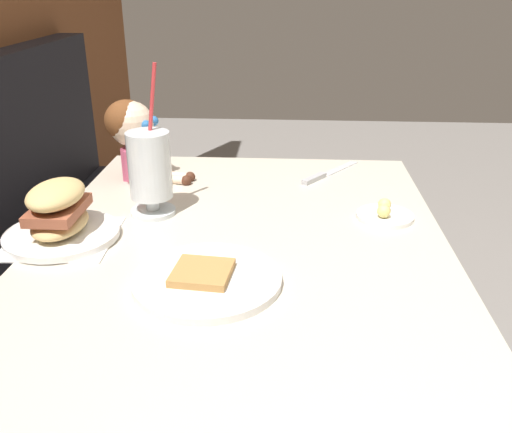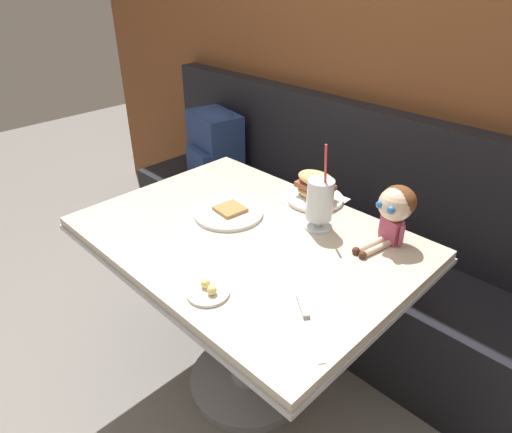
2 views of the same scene
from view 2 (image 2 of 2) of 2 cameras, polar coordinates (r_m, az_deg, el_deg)
name	(u,v)px [view 2 (image 2 of 2)]	position (r m, az deg, el deg)	size (l,w,h in m)	color
ground_plane	(216,409)	(1.95, -5.10, -23.00)	(8.00, 8.00, 0.00)	gray
wood_panel_wall	(400,56)	(2.03, 17.68, 18.70)	(4.40, 0.08, 2.40)	brown
booth_bench	(344,257)	(2.17, 11.01, -5.09)	(2.60, 0.48, 1.00)	black
diner_table	(247,280)	(1.64, -1.14, -7.96)	(1.11, 0.81, 0.74)	beige
toast_plate	(229,212)	(1.64, -3.46, 0.51)	(0.25, 0.25, 0.03)	white
milkshake_glass	(320,202)	(1.52, 8.05, 1.85)	(0.10, 0.10, 0.32)	silver
sandwich_plate	(315,190)	(1.73, 7.46, 3.39)	(0.22, 0.22, 0.12)	white
butter_saucer	(208,291)	(1.27, -6.05, -9.36)	(0.12, 0.12, 0.04)	white
butter_knife	(306,315)	(1.21, 6.31, -12.30)	(0.20, 0.16, 0.01)	silver
seated_doll	(395,207)	(1.48, 17.15, 1.12)	(0.13, 0.23, 0.20)	#B74C6B
backpack	(214,144)	(2.52, -5.30, 9.11)	(0.33, 0.29, 0.41)	navy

